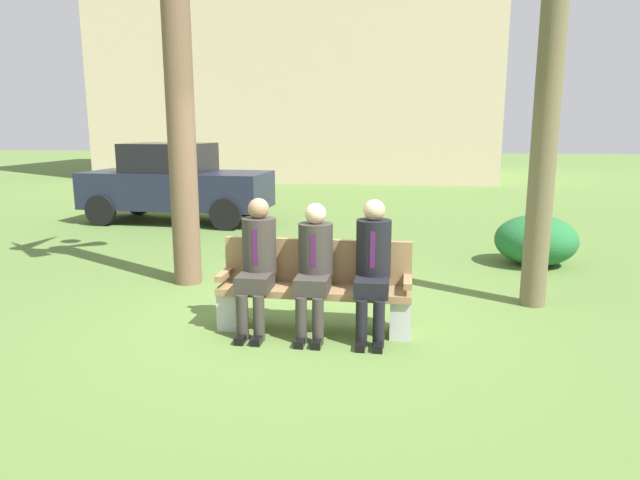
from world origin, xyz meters
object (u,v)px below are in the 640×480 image
at_px(park_bench, 315,288).
at_px(seated_man_right, 373,262).
at_px(seated_man_middle, 314,262).
at_px(parked_car_near, 176,183).
at_px(seated_man_left, 257,258).
at_px(shrub_near_bench, 536,240).
at_px(building_backdrop, 305,16).

bearing_deg(park_bench, seated_man_right, -11.82).
relative_size(seated_man_middle, seated_man_right, 0.96).
bearing_deg(parked_car_near, seated_man_left, -61.12).
distance_m(park_bench, shrub_near_bench, 4.22).
xyz_separation_m(shrub_near_bench, building_backdrop, (-6.19, 15.73, 6.13)).
relative_size(seated_man_middle, parked_car_near, 0.33).
bearing_deg(building_backdrop, parked_car_near, -92.65).
distance_m(seated_man_left, parked_car_near, 7.05).
xyz_separation_m(seated_man_left, seated_man_right, (1.14, 0.00, 0.00)).
bearing_deg(seated_man_left, seated_man_right, 0.04).
bearing_deg(seated_man_right, park_bench, 168.18).
bearing_deg(seated_man_left, park_bench, 12.38).
distance_m(park_bench, seated_man_left, 0.66).
height_order(park_bench, parked_car_near, parked_car_near).
distance_m(seated_man_right, shrub_near_bench, 3.97).
bearing_deg(seated_man_middle, seated_man_left, 179.62).
bearing_deg(parked_car_near, seated_man_middle, -57.22).
relative_size(park_bench, parked_car_near, 0.48).
height_order(park_bench, shrub_near_bench, park_bench).
xyz_separation_m(seated_man_left, shrub_near_bench, (3.38, 3.26, -0.37)).
relative_size(seated_man_right, parked_car_near, 0.34).
relative_size(shrub_near_bench, building_backdrop, 0.08).
distance_m(park_bench, seated_man_right, 0.68).
distance_m(seated_man_right, building_backdrop, 20.23).
bearing_deg(building_backdrop, seated_man_left, -81.57).
xyz_separation_m(seated_man_left, parked_car_near, (-3.41, 6.18, 0.09)).
bearing_deg(shrub_near_bench, building_backdrop, 111.50).
bearing_deg(seated_man_middle, park_bench, 95.74).
relative_size(park_bench, seated_man_left, 1.44).
relative_size(seated_man_left, parked_car_near, 0.34).
relative_size(park_bench, building_backdrop, 0.12).
distance_m(seated_man_left, building_backdrop, 20.04).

